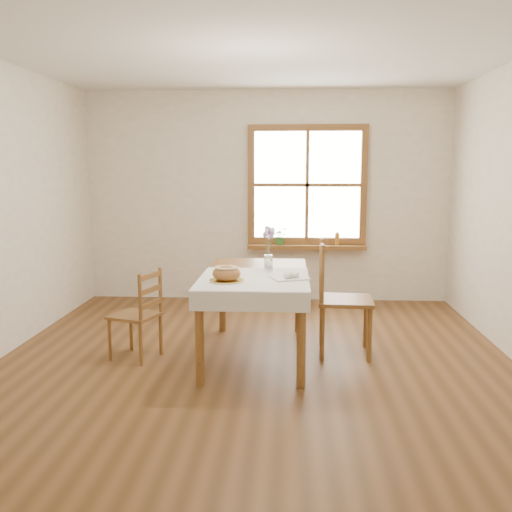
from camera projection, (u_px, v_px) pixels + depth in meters
The scene contains 18 objects.
ground at pixel (254, 366), 4.84m from camera, with size 5.00×5.00×0.00m, color brown.
room_walls at pixel (254, 163), 4.57m from camera, with size 4.60×5.10×2.65m.
window at pixel (307, 185), 7.02m from camera, with size 1.46×0.08×1.46m.
window_sill at pixel (306, 247), 7.07m from camera, with size 1.46×0.20×0.05m.
dining_table at pixel (256, 282), 5.03m from camera, with size 0.90×1.60×0.75m.
table_linen at pixel (254, 279), 4.72m from camera, with size 0.91×0.99×0.01m, color silver.
chair_left at pixel (135, 314), 4.99m from camera, with size 0.37×0.39×0.79m, color #93602D, non-canonical shape.
chair_right at pixel (345, 299), 5.09m from camera, with size 0.48×0.50×1.02m, color #93602D, non-canonical shape.
bread_plate at pixel (227, 281), 4.59m from camera, with size 0.27×0.27×0.01m, color silver.
bread_loaf at pixel (227, 272), 4.58m from camera, with size 0.23×0.23×0.13m, color #9C6737.
egg_napkin at pixel (289, 278), 4.71m from camera, with size 0.29×0.24×0.01m, color silver.
eggs at pixel (289, 274), 4.71m from camera, with size 0.22×0.20×0.05m, color white, non-canonical shape.
salt_shaker at pixel (267, 265), 5.07m from camera, with size 0.05×0.05×0.10m, color silver.
pepper_shaker at pixel (270, 267), 4.99m from camera, with size 0.05×0.05×0.10m, color silver.
flower_vase at pixel (268, 260), 5.41m from camera, with size 0.08×0.08×0.09m, color silver.
lavender_bouquet at pixel (268, 242), 5.38m from camera, with size 0.14×0.14×0.27m, color #815EA7, non-canonical shape.
potted_plant at pixel (280, 238), 7.07m from camera, with size 0.19×0.22×0.17m, color #31772F.
amber_bottle at pixel (337, 238), 7.03m from camera, with size 0.06×0.06×0.16m, color #A76D1E.
Camera 1 is at (0.30, -4.63, 1.68)m, focal length 40.00 mm.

